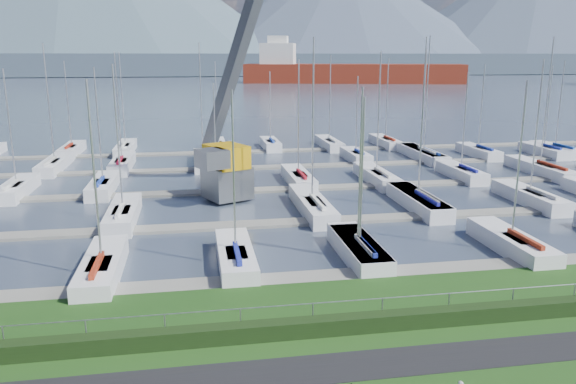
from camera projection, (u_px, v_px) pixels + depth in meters
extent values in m
cube|color=black|center=(356.00, 366.00, 20.68)|extent=(160.00, 2.00, 0.04)
cube|color=#3C4758|center=(203.00, 80.00, 272.64)|extent=(800.00, 540.00, 0.20)
cube|color=black|center=(338.00, 325.00, 23.09)|extent=(80.00, 0.70, 0.70)
cylinder|color=gray|center=(336.00, 302.00, 23.27)|extent=(80.00, 0.04, 0.04)
cube|color=#3F4D5C|center=(200.00, 64.00, 338.15)|extent=(900.00, 80.00, 12.00)
cone|color=#455065|center=(343.00, 12.00, 424.01)|extent=(300.00, 300.00, 85.00)
cone|color=#455165|center=(541.00, 6.00, 459.50)|extent=(320.00, 320.00, 100.00)
cube|color=slate|center=(307.00, 278.00, 29.35)|extent=(90.00, 1.60, 0.25)
cube|color=slate|center=(278.00, 224.00, 38.93)|extent=(90.00, 1.60, 0.25)
cube|color=slate|center=(261.00, 190.00, 48.50)|extent=(90.00, 1.60, 0.25)
cube|color=slate|center=(249.00, 168.00, 58.08)|extent=(90.00, 1.60, 0.25)
cube|color=slate|center=(241.00, 152.00, 67.66)|extent=(90.00, 1.60, 0.25)
cube|color=slate|center=(227.00, 182.00, 45.24)|extent=(4.25, 4.25, 2.60)
cube|color=#CD970C|center=(226.00, 156.00, 44.75)|extent=(3.79, 4.18, 1.80)
cube|color=#585B5F|center=(242.00, 41.00, 47.21)|extent=(7.25, 9.76, 19.89)
cube|color=#5C5F64|center=(212.00, 159.00, 42.59)|extent=(2.74, 2.84, 1.40)
cube|color=maroon|center=(353.00, 76.00, 236.26)|extent=(92.20, 41.11, 10.00)
cube|color=silver|center=(278.00, 58.00, 237.44)|extent=(17.18, 17.18, 12.00)
cube|color=silver|center=(278.00, 41.00, 235.78)|extent=(9.82, 9.82, 4.00)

